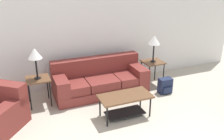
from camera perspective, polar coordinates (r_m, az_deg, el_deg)
name	(u,v)px	position (r m, az deg, el deg)	size (l,w,h in m)	color
wall_back	(94,34)	(6.25, -4.20, 8.29)	(8.65, 0.06, 2.60)	white
couch	(100,81)	(5.97, -2.82, -2.51)	(2.19, 0.89, 0.82)	maroon
coffee_table	(125,101)	(4.98, 3.02, -7.11)	(1.04, 0.52, 0.47)	brown
side_table_left	(38,81)	(5.56, -16.54, -2.52)	(0.50, 0.48, 0.62)	brown
side_table_right	(153,64)	(6.40, 9.30, 1.34)	(0.50, 0.48, 0.62)	brown
table_lamp_left	(35,54)	(5.35, -17.23, 3.46)	(0.29, 0.29, 0.67)	black
table_lamp_right	(154,41)	(6.22, 9.63, 6.62)	(0.29, 0.29, 0.67)	black
backpack	(165,86)	(6.12, 12.06, -3.57)	(0.31, 0.27, 0.37)	#1E2847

